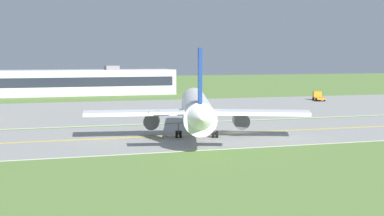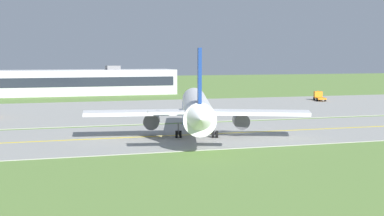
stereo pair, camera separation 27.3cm
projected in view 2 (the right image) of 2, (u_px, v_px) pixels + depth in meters
ground_plane at (236, 133)px, 90.78m from camera, size 500.00×500.00×0.00m
taxiway_strip at (236, 133)px, 90.78m from camera, size 240.00×28.00×0.10m
apron_pad at (205, 108)px, 133.61m from camera, size 140.00×52.00×0.10m
taxiway_centreline at (236, 133)px, 90.77m from camera, size 220.00×0.60×0.01m
airplane_lead at (196, 109)px, 86.51m from camera, size 31.82×38.76×12.70m
service_truck_fuel at (319, 96)px, 155.22m from camera, size 3.98×6.72×2.59m
terminal_building at (72, 83)px, 177.12m from camera, size 61.52×12.41×8.67m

